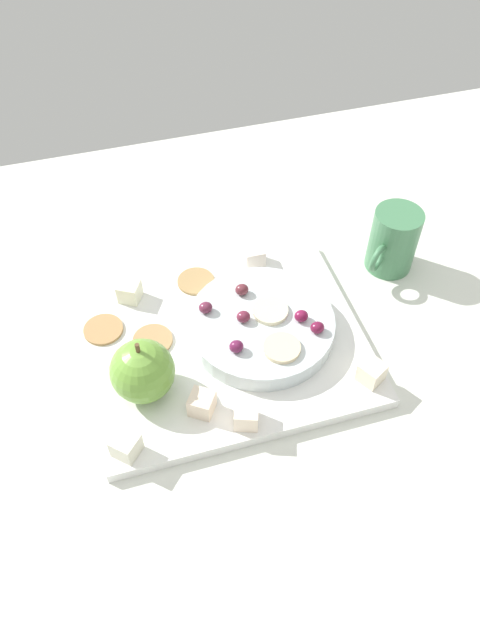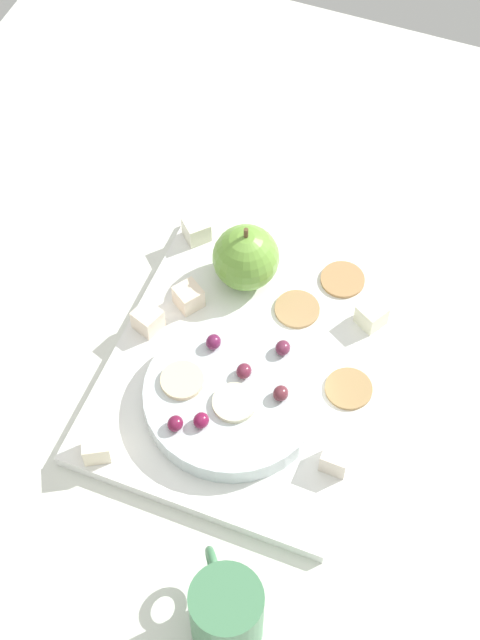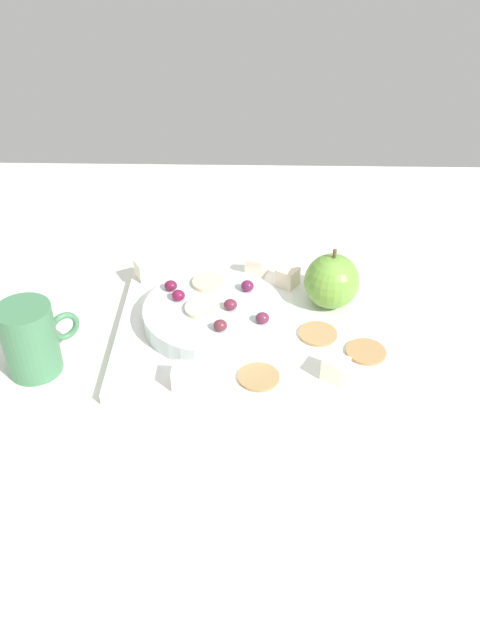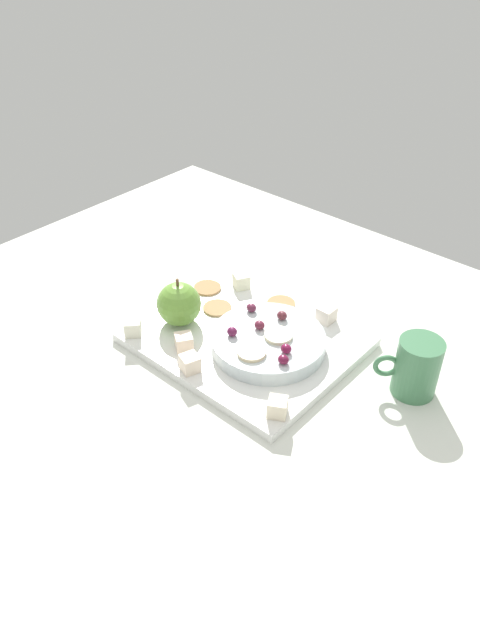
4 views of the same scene
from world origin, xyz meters
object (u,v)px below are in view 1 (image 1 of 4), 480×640
Objects in this scene: serving_dish at (261,326)px; grape_5 at (301,316)px; cup at (393,241)px; cracker_1 at (153,340)px; grape_3 at (243,289)px; cheese_cube_1 at (130,291)px; grape_1 at (206,308)px; apple_whole at (142,371)px; cheese_cube_5 at (246,416)px; grape_2 at (317,328)px; grape_4 at (243,317)px; cracker_0 at (103,329)px; platter at (226,344)px; cheese_cube_3 at (254,256)px; cheese_cube_0 at (202,403)px; apple_slice_1 at (270,311)px; grape_0 at (236,346)px; apple_slice_0 at (282,348)px; cracker_2 at (196,281)px; cheese_cube_4 at (372,372)px; cheese_cube_2 at (126,446)px.

grape_5 reaches higher than serving_dish.
serving_dish is 1.97× the size of cup.
cracker_1 is 2.91× the size of grape_3.
grape_1 is (-8.77, 7.38, 1.92)cm from cheese_cube_1.
grape_3 is at bearing -48.39° from grape_5.
cheese_cube_5 is (-10.25, 7.67, -2.43)cm from apple_whole.
grape_4 is at bearing -27.13° from grape_2.
grape_2 is (-25.59, 9.76, 3.09)cm from cracker_0.
platter is 12.73× the size of cheese_cube_3.
cup reaches higher than grape_3.
cup is at bearing -150.85° from grape_5.
cheese_cube_0 is at bearing 28.44° from cup.
grape_4 is (-13.66, -5.06, -0.51)cm from apple_whole.
apple_slice_1 is at bearing 162.56° from grape_1.
grape_0 is 0.38× the size of apple_slice_1.
apple_slice_0 is at bearing 135.39° from cheese_cube_1.
grape_0 is at bearing 0.44° from grape_2.
grape_2 is 19.89cm from cup.
apple_slice_0 is at bearing 165.51° from grape_0.
cracker_2 is 19.33cm from grape_2.
grape_1 is (-9.49, -7.87, -0.51)cm from apple_whole.
cheese_cube_3 is 16.62cm from grape_2.
apple_whole reaches higher than grape_5.
cheese_cube_5 is at bearing 5.42° from cheese_cube_4.
grape_0 is 1.00× the size of grape_1.
grape_1 is 0.38× the size of apple_slice_0.
grape_2 is at bearing -179.56° from grape_0.
apple_whole is at bearing -36.80° from cheese_cube_5.
cracker_1 is 2.91× the size of grape_4.
apple_slice_0 is 1.00× the size of apple_slice_1.
cheese_cube_5 is (-13.76, 0.08, 0.00)cm from cheese_cube_2.
cracker_1 is 2.91× the size of grape_1.
cheese_cube_4 is 8.50cm from grape_2.
platter is 8.49cm from apple_slice_0.
platter is at bearing 0.89° from serving_dish.
grape_0 is 0.19× the size of cup.
cheese_cube_4 is 27.35cm from cracker_2.
cheese_cube_3 is 14.16cm from grape_5.
grape_0 is 1.00× the size of grape_2.
grape_3 is at bearing -60.10° from apple_slice_1.
grape_3 is (6.98, -8.74, 0.02)cm from grape_2.
grape_5 reaches higher than cheese_cube_5.
grape_3 and grape_5 have the same top height.
apple_slice_1 is at bearing -94.83° from apple_slice_0.
apple_slice_1 is (9.09, -11.54, 1.49)cm from cheese_cube_4.
apple_slice_0 is 6.06cm from apple_slice_1.
cheese_cube_1 is 1.56× the size of grape_4.
cracker_1 and cracker_2 have the same top height.
grape_1 reaches higher than cracker_2.
cheese_cube_5 is 16.85cm from cracker_1.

